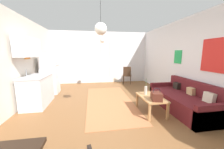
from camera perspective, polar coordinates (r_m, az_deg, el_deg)
The scene contains 14 objects.
ground_plane at distance 3.66m, azimuth -0.94°, elevation -16.47°, with size 5.53×7.59×0.10m, color brown.
wall_back at distance 6.82m, azimuth -5.11°, elevation 7.47°, with size 5.13×0.13×2.66m.
wall_right at distance 4.42m, azimuth 33.46°, elevation 5.05°, with size 0.12×7.19×2.66m.
wall_left at distance 3.86m, azimuth -41.33°, elevation 3.84°, with size 0.12×7.19×2.66m.
area_rug at distance 4.26m, azimuth -1.15°, elevation -11.80°, with size 1.43×3.22×0.01m, color #B26B42.
couch at distance 4.14m, azimuth 29.69°, elevation -10.01°, with size 0.92×2.03×0.79m.
coffee_table at distance 3.52m, azimuth 17.09°, elevation -10.36°, with size 0.53×0.88×0.44m.
bamboo_vase at distance 3.59m, azimuth 14.84°, elevation -6.88°, with size 0.08×0.08×0.45m.
handbag at distance 3.24m, azimuth 19.23°, elevation -9.17°, with size 0.28×0.33×0.30m.
refrigerator at distance 5.46m, azimuth -26.04°, elevation 0.56°, with size 0.60×0.58×1.60m.
kitchen_counter at distance 4.41m, azimuth -31.02°, elevation -2.44°, with size 0.63×1.16×2.00m.
accent_chair at distance 6.53m, azimuth 6.76°, elevation 0.05°, with size 0.53×0.51×0.89m.
pendant_lamp_near at distance 2.98m, azimuth -5.06°, elevation 19.67°, with size 0.27×0.27×0.71m.
pendant_lamp_far at distance 5.08m, azimuth -4.36°, elevation 15.14°, with size 0.21×0.21×0.71m.
Camera 1 is at (-0.46, -3.26, 1.55)m, focal length 20.43 mm.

